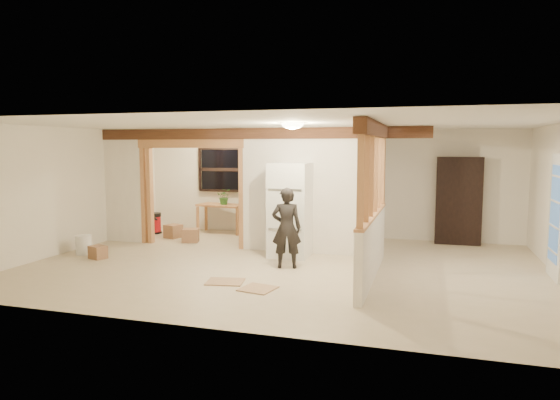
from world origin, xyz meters
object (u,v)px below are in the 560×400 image
(woman, at_px, (287,228))
(shop_vac, at_px, (154,223))
(bookshelf, at_px, (459,201))
(refrigerator, at_px, (290,210))
(work_table, at_px, (221,219))

(woman, relative_size, shop_vac, 2.75)
(shop_vac, height_order, bookshelf, bookshelf)
(bookshelf, bearing_deg, woman, -133.33)
(refrigerator, distance_m, woman, 0.96)
(woman, bearing_deg, shop_vac, -45.05)
(woman, relative_size, work_table, 1.25)
(refrigerator, bearing_deg, work_table, 138.52)
(work_table, xyz_separation_m, bookshelf, (5.52, 0.17, 0.59))
(refrigerator, height_order, work_table, refrigerator)
(work_table, distance_m, shop_vac, 1.65)
(woman, height_order, work_table, woman)
(woman, bearing_deg, work_table, -64.02)
(woman, xyz_separation_m, shop_vac, (-4.08, 2.43, -0.45))
(refrigerator, xyz_separation_m, woman, (0.19, -0.92, -0.20))
(bookshelf, bearing_deg, work_table, -178.22)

